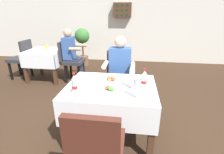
{
  "coord_description": "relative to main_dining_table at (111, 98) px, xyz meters",
  "views": [
    {
      "loc": [
        0.28,
        -1.81,
        1.63
      ],
      "look_at": [
        0.01,
        0.19,
        0.83
      ],
      "focal_mm": 26.73,
      "sensor_mm": 36.0,
      "label": 1
    }
  ],
  "objects": [
    {
      "name": "chair_near_camera_side",
      "position": [
        -0.0,
        -0.84,
        -0.02
      ],
      "size": [
        0.44,
        0.5,
        0.97
      ],
      "color": "#4C2319",
      "rests_on": "ground"
    },
    {
      "name": "beer_glass_middle",
      "position": [
        0.31,
        -0.27,
        0.29
      ],
      "size": [
        0.07,
        0.07,
        0.23
      ],
      "color": "white",
      "rests_on": "main_dining_table"
    },
    {
      "name": "chair_far_diner_seat",
      "position": [
        -0.0,
        0.84,
        -0.02
      ],
      "size": [
        0.44,
        0.5,
        0.97
      ],
      "color": "#4C2319",
      "rests_on": "ground"
    },
    {
      "name": "cola_bottle_secondary",
      "position": [
        0.41,
        0.0,
        0.28
      ],
      "size": [
        0.07,
        0.07,
        0.25
      ],
      "color": "silver",
      "rests_on": "main_dining_table"
    },
    {
      "name": "background_dining_table",
      "position": [
        -1.88,
        1.81,
        -0.03
      ],
      "size": [
        0.84,
        0.78,
        0.75
      ],
      "color": "white",
      "rests_on": "ground"
    },
    {
      "name": "seated_diner_far",
      "position": [
        0.04,
        0.73,
        0.14
      ],
      "size": [
        0.5,
        0.46,
        1.26
      ],
      "color": "#282D42",
      "rests_on": "ground"
    },
    {
      "name": "beer_glass_left",
      "position": [
        0.26,
        -0.03,
        0.29
      ],
      "size": [
        0.07,
        0.07,
        0.24
      ],
      "color": "white",
      "rests_on": "main_dining_table"
    },
    {
      "name": "wall_bottle_rack",
      "position": [
        -0.16,
        3.67,
        1.08
      ],
      "size": [
        0.56,
        0.21,
        0.42
      ],
      "color": "#472D1E"
    },
    {
      "name": "cola_bottle_primary",
      "position": [
        -0.38,
        -0.26,
        0.28
      ],
      "size": [
        0.06,
        0.06,
        0.24
      ],
      "color": "silver",
      "rests_on": "main_dining_table"
    },
    {
      "name": "main_dining_table",
      "position": [
        0.0,
        0.0,
        0.0
      ],
      "size": [
        1.13,
        0.9,
        0.75
      ],
      "color": "white",
      "rests_on": "ground"
    },
    {
      "name": "ground_plane",
      "position": [
        -0.01,
        -0.09,
        -0.58
      ],
      "size": [
        11.0,
        11.0,
        0.0
      ],
      "primitive_type": "plane",
      "color": "#382619"
    },
    {
      "name": "background_chair_left",
      "position": [
        -2.5,
        1.81,
        -0.02
      ],
      "size": [
        0.5,
        0.44,
        0.97
      ],
      "color": "#2D2D33",
      "rests_on": "ground"
    },
    {
      "name": "napkin_cutlery_set",
      "position": [
        0.37,
        0.22,
        0.18
      ],
      "size": [
        0.18,
        0.19,
        0.01
      ],
      "color": "#231E4C",
      "rests_on": "main_dining_table"
    },
    {
      "name": "background_chair_right",
      "position": [
        -1.25,
        1.81,
        -0.02
      ],
      "size": [
        0.5,
        0.44,
        0.97
      ],
      "color": "#2D2D33",
      "rests_on": "ground"
    },
    {
      "name": "plate_far_diner",
      "position": [
        -0.02,
        0.16,
        0.19
      ],
      "size": [
        0.24,
        0.24,
        0.07
      ],
      "color": "white",
      "rests_on": "main_dining_table"
    },
    {
      "name": "back_wall",
      "position": [
        -0.01,
        3.83,
        1.0
      ],
      "size": [
        11.0,
        0.12,
        3.15
      ],
      "primitive_type": "cube",
      "color": "silver",
      "rests_on": "ground"
    },
    {
      "name": "background_patron",
      "position": [
        -1.2,
        1.81,
        0.14
      ],
      "size": [
        0.46,
        0.5,
        1.26
      ],
      "color": "#282D42",
      "rests_on": "ground"
    },
    {
      "name": "background_table_tumbler",
      "position": [
        -1.88,
        1.91,
        0.23
      ],
      "size": [
        0.06,
        0.06,
        0.11
      ],
      "primitive_type": "cylinder",
      "color": "gold",
      "rests_on": "background_dining_table"
    },
    {
      "name": "potted_plant_corner",
      "position": [
        -1.32,
        3.09,
        0.16
      ],
      "size": [
        0.45,
        0.45,
        1.14
      ],
      "color": "brown",
      "rests_on": "ground"
    },
    {
      "name": "plate_near_camera",
      "position": [
        0.0,
        -0.17,
        0.19
      ],
      "size": [
        0.26,
        0.26,
        0.07
      ],
      "color": "white",
      "rests_on": "main_dining_table"
    }
  ]
}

